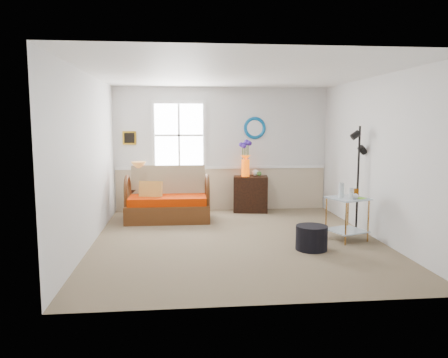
{
  "coord_description": "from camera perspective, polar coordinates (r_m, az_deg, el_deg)",
  "views": [
    {
      "loc": [
        -0.89,
        -6.71,
        1.86
      ],
      "look_at": [
        -0.18,
        0.22,
        0.96
      ],
      "focal_mm": 35.0,
      "sensor_mm": 36.0,
      "label": 1
    }
  ],
  "objects": [
    {
      "name": "picture",
      "position": [
        9.25,
        -12.25,
        5.27
      ],
      "size": [
        0.28,
        0.03,
        0.28
      ],
      "primitive_type": "cube",
      "color": "#AF7F19",
      "rests_on": "walls"
    },
    {
      "name": "loveseat",
      "position": [
        8.39,
        -7.36,
        -1.95
      ],
      "size": [
        1.58,
        0.91,
        1.03
      ],
      "primitive_type": null,
      "rotation": [
        0.0,
        0.0,
        -0.02
      ],
      "color": "#472811",
      "rests_on": "floor"
    },
    {
      "name": "table_lamp",
      "position": [
        8.8,
        -11.05,
        0.48
      ],
      "size": [
        0.3,
        0.3,
        0.53
      ],
      "primitive_type": null,
      "rotation": [
        0.0,
        0.0,
        0.04
      ],
      "color": "#B16C2F",
      "rests_on": "lamp_stand"
    },
    {
      "name": "wainscot",
      "position": [
        9.34,
        -0.28,
        -1.33
      ],
      "size": [
        4.46,
        0.02,
        0.9
      ],
      "primitive_type": "cube",
      "color": "tan",
      "rests_on": "walls"
    },
    {
      "name": "lamp_stand",
      "position": [
        8.89,
        -11.01,
        -3.02
      ],
      "size": [
        0.36,
        0.36,
        0.56
      ],
      "primitive_type": null,
      "rotation": [
        0.0,
        0.0,
        0.16
      ],
      "color": "black",
      "rests_on": "floor"
    },
    {
      "name": "potted_plant",
      "position": [
        8.81,
        -10.24,
        -0.4
      ],
      "size": [
        0.34,
        0.37,
        0.26
      ],
      "primitive_type": "imported",
      "rotation": [
        0.0,
        0.0,
        0.16
      ],
      "color": "#477732",
      "rests_on": "lamp_stand"
    },
    {
      "name": "ceiling",
      "position": [
        6.81,
        1.79,
        13.59
      ],
      "size": [
        4.5,
        5.0,
        0.01
      ],
      "primitive_type": "cube",
      "color": "white",
      "rests_on": "walls"
    },
    {
      "name": "cabinet",
      "position": [
        9.19,
        3.48,
        -1.95
      ],
      "size": [
        0.76,
        0.55,
        0.75
      ],
      "primitive_type": null,
      "rotation": [
        0.0,
        0.0,
        -0.15
      ],
      "color": "black",
      "rests_on": "floor"
    },
    {
      "name": "throw_pillow",
      "position": [
        8.34,
        -9.56,
        -1.77
      ],
      "size": [
        0.45,
        0.19,
        0.43
      ],
      "primitive_type": null,
      "rotation": [
        0.0,
        0.0,
        -0.19
      ],
      "color": "orange",
      "rests_on": "loveseat"
    },
    {
      "name": "side_table",
      "position": [
        7.23,
        15.76,
        -5.03
      ],
      "size": [
        0.7,
        0.7,
        0.69
      ],
      "primitive_type": null,
      "rotation": [
        0.0,
        0.0,
        0.36
      ],
      "color": "#AC7837",
      "rests_on": "floor"
    },
    {
      "name": "flower_vase",
      "position": [
        9.07,
        2.82,
        2.67
      ],
      "size": [
        0.28,
        0.28,
        0.74
      ],
      "primitive_type": null,
      "rotation": [
        0.0,
        0.0,
        -0.35
      ],
      "color": "#E24A03",
      "rests_on": "cabinet"
    },
    {
      "name": "chair_rail",
      "position": [
        9.27,
        -0.27,
        1.54
      ],
      "size": [
        4.46,
        0.04,
        0.06
      ],
      "primitive_type": "cube",
      "color": "white",
      "rests_on": "walls"
    },
    {
      "name": "floor",
      "position": [
        7.02,
        1.7,
        -8.01
      ],
      "size": [
        4.5,
        5.0,
        0.01
      ],
      "primitive_type": "cube",
      "color": "#837255",
      "rests_on": "ground"
    },
    {
      "name": "window",
      "position": [
        9.18,
        -5.9,
        5.69
      ],
      "size": [
        1.14,
        0.06,
        1.44
      ],
      "primitive_type": null,
      "color": "white",
      "rests_on": "walls"
    },
    {
      "name": "walls",
      "position": [
        6.79,
        1.74,
        2.62
      ],
      "size": [
        4.51,
        5.01,
        2.6
      ],
      "color": "silver",
      "rests_on": "floor"
    },
    {
      "name": "mirror",
      "position": [
        9.33,
        4.03,
        6.66
      ],
      "size": [
        0.47,
        0.07,
        0.47
      ],
      "primitive_type": "torus",
      "rotation": [
        1.57,
        0.0,
        0.0
      ],
      "color": "#0068BC",
      "rests_on": "walls"
    },
    {
      "name": "floor_lamp",
      "position": [
        7.7,
        17.09,
        -0.1
      ],
      "size": [
        0.27,
        0.27,
        1.81
      ],
      "primitive_type": null,
      "rotation": [
        0.0,
        0.0,
        0.02
      ],
      "color": "black",
      "rests_on": "floor"
    },
    {
      "name": "ottoman",
      "position": [
        6.61,
        11.36,
        -7.53
      ],
      "size": [
        0.58,
        0.58,
        0.36
      ],
      "primitive_type": "cylinder",
      "rotation": [
        0.0,
        0.0,
        -0.3
      ],
      "color": "black",
      "rests_on": "floor"
    },
    {
      "name": "tabletop_items",
      "position": [
        7.17,
        16.18,
        -1.4
      ],
      "size": [
        0.56,
        0.56,
        0.24
      ],
      "primitive_type": null,
      "rotation": [
        0.0,
        0.0,
        0.66
      ],
      "color": "silver",
      "rests_on": "side_table"
    }
  ]
}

